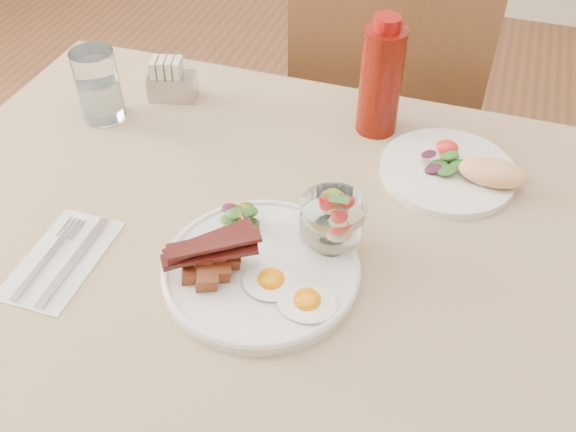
{
  "coord_description": "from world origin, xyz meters",
  "views": [
    {
      "loc": [
        0.18,
        -0.65,
        1.44
      ],
      "look_at": [
        -0.03,
        -0.02,
        0.82
      ],
      "focal_mm": 40.0,
      "sensor_mm": 36.0,
      "label": 1
    }
  ],
  "objects_px": {
    "fruit_cup": "(333,218)",
    "sugar_caddy": "(171,82)",
    "table": "(307,282)",
    "main_plate": "(261,270)",
    "ketchup_bottle": "(381,80)",
    "chair_far": "(385,125)",
    "water_glass": "(99,89)",
    "second_plate": "(458,170)",
    "hot_sauce_bottle": "(386,95)"
  },
  "relations": [
    {
      "from": "chair_far",
      "to": "hot_sauce_bottle",
      "type": "xyz_separation_m",
      "value": [
        0.04,
        -0.34,
        0.3
      ]
    },
    {
      "from": "table",
      "to": "hot_sauce_bottle",
      "type": "relative_size",
      "value": 9.4
    },
    {
      "from": "hot_sauce_bottle",
      "to": "second_plate",
      "type": "bearing_deg",
      "value": -34.14
    },
    {
      "from": "main_plate",
      "to": "hot_sauce_bottle",
      "type": "xyz_separation_m",
      "value": [
        0.09,
        0.41,
        0.06
      ]
    },
    {
      "from": "sugar_caddy",
      "to": "water_glass",
      "type": "height_order",
      "value": "water_glass"
    },
    {
      "from": "ketchup_bottle",
      "to": "hot_sauce_bottle",
      "type": "distance_m",
      "value": 0.04
    },
    {
      "from": "table",
      "to": "fruit_cup",
      "type": "distance_m",
      "value": 0.16
    },
    {
      "from": "chair_far",
      "to": "main_plate",
      "type": "distance_m",
      "value": 0.78
    },
    {
      "from": "ketchup_bottle",
      "to": "sugar_caddy",
      "type": "bearing_deg",
      "value": -176.67
    },
    {
      "from": "sugar_caddy",
      "to": "water_glass",
      "type": "distance_m",
      "value": 0.14
    },
    {
      "from": "hot_sauce_bottle",
      "to": "table",
      "type": "bearing_deg",
      "value": -97.14
    },
    {
      "from": "second_plate",
      "to": "hot_sauce_bottle",
      "type": "relative_size",
      "value": 1.72
    },
    {
      "from": "main_plate",
      "to": "hot_sauce_bottle",
      "type": "height_order",
      "value": "hot_sauce_bottle"
    },
    {
      "from": "fruit_cup",
      "to": "ketchup_bottle",
      "type": "height_order",
      "value": "ketchup_bottle"
    },
    {
      "from": "hot_sauce_bottle",
      "to": "chair_far",
      "type": "bearing_deg",
      "value": 96.88
    },
    {
      "from": "second_plate",
      "to": "water_glass",
      "type": "distance_m",
      "value": 0.65
    },
    {
      "from": "table",
      "to": "sugar_caddy",
      "type": "xyz_separation_m",
      "value": [
        -0.37,
        0.3,
        0.12
      ]
    },
    {
      "from": "table",
      "to": "hot_sauce_bottle",
      "type": "distance_m",
      "value": 0.36
    },
    {
      "from": "table",
      "to": "sugar_caddy",
      "type": "bearing_deg",
      "value": 140.97
    },
    {
      "from": "fruit_cup",
      "to": "water_glass",
      "type": "bearing_deg",
      "value": 157.41
    },
    {
      "from": "second_plate",
      "to": "water_glass",
      "type": "relative_size",
      "value": 1.83
    },
    {
      "from": "hot_sauce_bottle",
      "to": "sugar_caddy",
      "type": "distance_m",
      "value": 0.41
    },
    {
      "from": "ketchup_bottle",
      "to": "second_plate",
      "type": "bearing_deg",
      "value": -30.85
    },
    {
      "from": "chair_far",
      "to": "second_plate",
      "type": "relative_size",
      "value": 3.82
    },
    {
      "from": "sugar_caddy",
      "to": "ketchup_bottle",
      "type": "bearing_deg",
      "value": -11.05
    },
    {
      "from": "water_glass",
      "to": "main_plate",
      "type": "bearing_deg",
      "value": -34.05
    },
    {
      "from": "main_plate",
      "to": "water_glass",
      "type": "bearing_deg",
      "value": 145.95
    },
    {
      "from": "chair_far",
      "to": "sugar_caddy",
      "type": "xyz_separation_m",
      "value": [
        -0.37,
        -0.37,
        0.26
      ]
    },
    {
      "from": "second_plate",
      "to": "chair_far",
      "type": "bearing_deg",
      "value": 113.39
    },
    {
      "from": "table",
      "to": "ketchup_bottle",
      "type": "relative_size",
      "value": 6.14
    },
    {
      "from": "main_plate",
      "to": "sugar_caddy",
      "type": "xyz_separation_m",
      "value": [
        -0.32,
        0.38,
        0.03
      ]
    },
    {
      "from": "main_plate",
      "to": "second_plate",
      "type": "height_order",
      "value": "second_plate"
    },
    {
      "from": "table",
      "to": "main_plate",
      "type": "distance_m",
      "value": 0.13
    },
    {
      "from": "chair_far",
      "to": "second_plate",
      "type": "height_order",
      "value": "chair_far"
    },
    {
      "from": "second_plate",
      "to": "sugar_caddy",
      "type": "bearing_deg",
      "value": 172.58
    },
    {
      "from": "main_plate",
      "to": "water_glass",
      "type": "distance_m",
      "value": 0.5
    },
    {
      "from": "water_glass",
      "to": "hot_sauce_bottle",
      "type": "bearing_deg",
      "value": 14.29
    },
    {
      "from": "chair_far",
      "to": "main_plate",
      "type": "height_order",
      "value": "chair_far"
    },
    {
      "from": "chair_far",
      "to": "water_glass",
      "type": "relative_size",
      "value": 7.01
    },
    {
      "from": "main_plate",
      "to": "ketchup_bottle",
      "type": "xyz_separation_m",
      "value": [
        0.08,
        0.4,
        0.09
      ]
    },
    {
      "from": "chair_far",
      "to": "fruit_cup",
      "type": "xyz_separation_m",
      "value": [
        0.04,
        -0.67,
        0.3
      ]
    },
    {
      "from": "fruit_cup",
      "to": "ketchup_bottle",
      "type": "xyz_separation_m",
      "value": [
        -0.01,
        0.33,
        0.03
      ]
    },
    {
      "from": "sugar_caddy",
      "to": "table",
      "type": "bearing_deg",
      "value": -53.41
    },
    {
      "from": "fruit_cup",
      "to": "sugar_caddy",
      "type": "xyz_separation_m",
      "value": [
        -0.4,
        0.3,
        -0.03
      ]
    },
    {
      "from": "chair_far",
      "to": "second_plate",
      "type": "xyz_separation_m",
      "value": [
        0.19,
        -0.44,
        0.24
      ]
    },
    {
      "from": "sugar_caddy",
      "to": "water_glass",
      "type": "bearing_deg",
      "value": -147.4
    },
    {
      "from": "fruit_cup",
      "to": "second_plate",
      "type": "distance_m",
      "value": 0.28
    },
    {
      "from": "table",
      "to": "second_plate",
      "type": "distance_m",
      "value": 0.31
    },
    {
      "from": "hot_sauce_bottle",
      "to": "sugar_caddy",
      "type": "xyz_separation_m",
      "value": [
        -0.41,
        -0.03,
        -0.03
      ]
    },
    {
      "from": "table",
      "to": "chair_far",
      "type": "bearing_deg",
      "value": 90.0
    }
  ]
}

